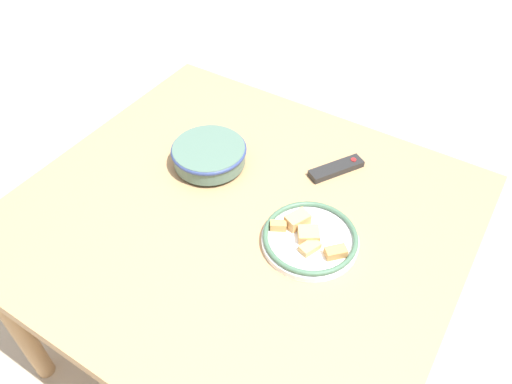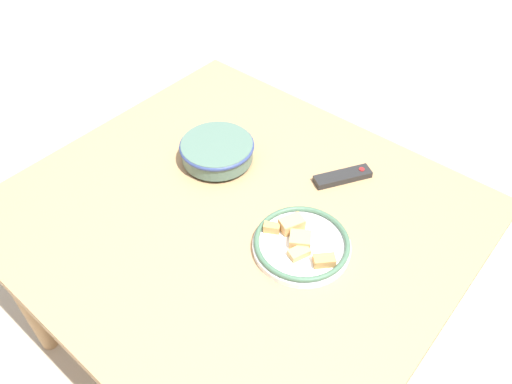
# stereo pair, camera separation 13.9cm
# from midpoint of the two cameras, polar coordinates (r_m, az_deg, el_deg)

# --- Properties ---
(ground_plane) EXTENTS (8.00, 8.00, 0.00)m
(ground_plane) POSITION_cam_midpoint_polar(r_m,az_deg,el_deg) (1.97, 0.37, -16.40)
(ground_plane) COLOR #B7A88E
(dining_table) EXTENTS (1.20, 1.10, 0.71)m
(dining_table) POSITION_cam_midpoint_polar(r_m,az_deg,el_deg) (1.44, 0.49, -4.25)
(dining_table) COLOR tan
(dining_table) RESTS_ON ground_plane
(noodle_bowl) EXTENTS (0.23, 0.23, 0.07)m
(noodle_bowl) POSITION_cam_midpoint_polar(r_m,az_deg,el_deg) (1.51, -1.84, 4.67)
(noodle_bowl) COLOR #4C6B5B
(noodle_bowl) RESTS_ON dining_table
(food_plate) EXTENTS (0.25, 0.25, 0.05)m
(food_plate) POSITION_cam_midpoint_polar(r_m,az_deg,el_deg) (1.30, 8.28, -6.01)
(food_plate) COLOR white
(food_plate) RESTS_ON dining_table
(tv_remote) EXTENTS (0.13, 0.17, 0.02)m
(tv_remote) POSITION_cam_midpoint_polar(r_m,az_deg,el_deg) (1.50, 12.51, 1.61)
(tv_remote) COLOR black
(tv_remote) RESTS_ON dining_table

